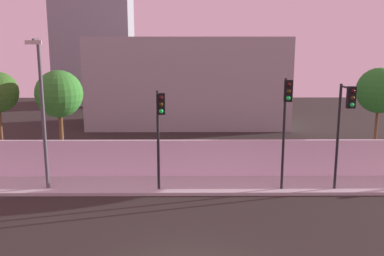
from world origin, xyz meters
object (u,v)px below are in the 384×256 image
(traffic_light_right, at_px, (345,115))
(traffic_light_center, at_px, (159,120))
(roadside_tree_midleft, at_px, (59,94))
(traffic_light_left, at_px, (286,111))
(street_lamp_curbside, at_px, (42,102))
(roadside_tree_midright, at_px, (379,91))

(traffic_light_right, bearing_deg, traffic_light_center, 179.23)
(traffic_light_center, xyz_separation_m, traffic_light_right, (7.87, -0.11, 0.21))
(traffic_light_right, height_order, roadside_tree_midleft, roadside_tree_midleft)
(traffic_light_left, relative_size, street_lamp_curbside, 0.75)
(traffic_light_left, height_order, traffic_light_right, traffic_light_left)
(street_lamp_curbside, distance_m, roadside_tree_midleft, 3.29)
(traffic_light_left, distance_m, street_lamp_curbside, 10.51)
(traffic_light_left, xyz_separation_m, roadside_tree_midright, (5.51, 3.67, 0.45))
(traffic_light_center, bearing_deg, roadside_tree_midleft, 145.12)
(roadside_tree_midleft, distance_m, roadside_tree_midright, 16.21)
(traffic_light_center, xyz_separation_m, roadside_tree_midleft, (-5.30, 3.70, 0.64))
(roadside_tree_midright, bearing_deg, traffic_light_left, -146.31)
(traffic_light_left, relative_size, traffic_light_right, 1.05)
(traffic_light_left, distance_m, roadside_tree_midleft, 11.31)
(traffic_light_left, relative_size, roadside_tree_midright, 0.93)
(traffic_light_left, bearing_deg, roadside_tree_midleft, 161.06)
(traffic_light_right, distance_m, street_lamp_curbside, 12.99)
(traffic_light_left, height_order, traffic_light_center, traffic_light_left)
(traffic_light_center, bearing_deg, traffic_light_right, -0.77)
(traffic_light_center, height_order, traffic_light_right, traffic_light_right)
(traffic_light_left, xyz_separation_m, roadside_tree_midleft, (-10.70, 3.67, 0.28))
(traffic_light_left, bearing_deg, roadside_tree_midright, 33.69)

